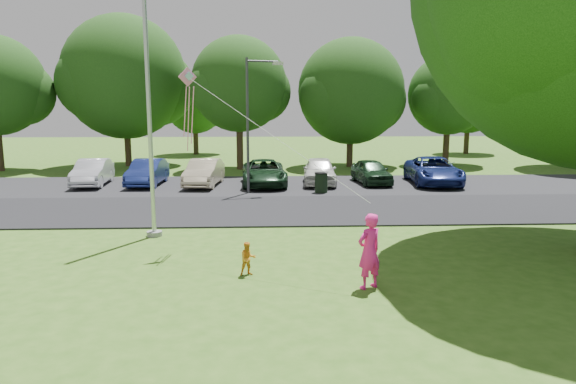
{
  "coord_description": "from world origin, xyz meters",
  "views": [
    {
      "loc": [
        0.17,
        -11.49,
        4.2
      ],
      "look_at": [
        0.84,
        4.0,
        1.6
      ],
      "focal_mm": 32.0,
      "sensor_mm": 36.0,
      "label": 1
    }
  ],
  "objects_px": {
    "trash_can": "(321,183)",
    "child_yellow": "(248,259)",
    "street_lamp": "(253,113)",
    "kite": "(192,95)",
    "woman": "(369,251)",
    "flagpole": "(149,107)"
  },
  "relations": [
    {
      "from": "trash_can",
      "to": "child_yellow",
      "type": "distance_m",
      "value": 12.45
    },
    {
      "from": "street_lamp",
      "to": "child_yellow",
      "type": "height_order",
      "value": "street_lamp"
    },
    {
      "from": "kite",
      "to": "street_lamp",
      "type": "bearing_deg",
      "value": 54.0
    },
    {
      "from": "street_lamp",
      "to": "woman",
      "type": "distance_m",
      "value": 13.84
    },
    {
      "from": "child_yellow",
      "to": "kite",
      "type": "bearing_deg",
      "value": 105.87
    },
    {
      "from": "trash_can",
      "to": "woman",
      "type": "relative_size",
      "value": 0.58
    },
    {
      "from": "kite",
      "to": "woman",
      "type": "bearing_deg",
      "value": -65.78
    },
    {
      "from": "woman",
      "to": "child_yellow",
      "type": "height_order",
      "value": "woman"
    },
    {
      "from": "trash_can",
      "to": "kite",
      "type": "distance_m",
      "value": 11.39
    },
    {
      "from": "flagpole",
      "to": "kite",
      "type": "height_order",
      "value": "flagpole"
    },
    {
      "from": "flagpole",
      "to": "trash_can",
      "type": "xyz_separation_m",
      "value": [
        6.33,
        7.98,
        -3.64
      ]
    },
    {
      "from": "flagpole",
      "to": "street_lamp",
      "type": "bearing_deg",
      "value": 69.26
    },
    {
      "from": "flagpole",
      "to": "trash_can",
      "type": "height_order",
      "value": "flagpole"
    },
    {
      "from": "street_lamp",
      "to": "child_yellow",
      "type": "relative_size",
      "value": 7.51
    },
    {
      "from": "trash_can",
      "to": "woman",
      "type": "bearing_deg",
      "value": -91.27
    },
    {
      "from": "child_yellow",
      "to": "flagpole",
      "type": "bearing_deg",
      "value": 111.07
    },
    {
      "from": "kite",
      "to": "trash_can",
      "type": "bearing_deg",
      "value": 36.26
    },
    {
      "from": "flagpole",
      "to": "kite",
      "type": "bearing_deg",
      "value": -45.02
    },
    {
      "from": "flagpole",
      "to": "kite",
      "type": "xyz_separation_m",
      "value": [
        1.59,
        -1.59,
        0.33
      ]
    },
    {
      "from": "street_lamp",
      "to": "kite",
      "type": "distance_m",
      "value": 9.79
    },
    {
      "from": "child_yellow",
      "to": "trash_can",
      "type": "bearing_deg",
      "value": 58.32
    },
    {
      "from": "kite",
      "to": "child_yellow",
      "type": "bearing_deg",
      "value": -84.42
    }
  ]
}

